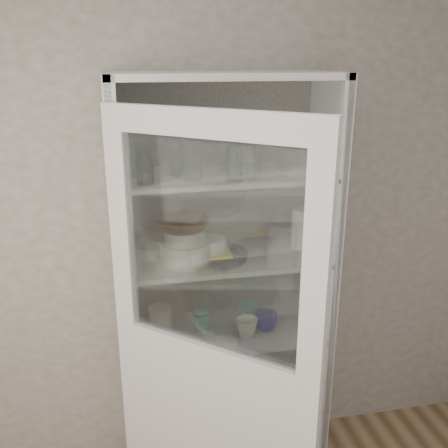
{
  "coord_description": "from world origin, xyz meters",
  "views": [
    {
      "loc": [
        -0.23,
        -0.9,
        2.16
      ],
      "look_at": [
        0.2,
        1.27,
        1.42
      ],
      "focal_mm": 40.0,
      "sensor_mm": 36.0,
      "label": 1
    }
  ],
  "objects_px": {
    "terracotta_bowl": "(184,223)",
    "glass_platter": "(211,255)",
    "plate_stack_back": "(153,247)",
    "tin_box": "(283,384)",
    "mug_teal": "(247,312)",
    "goblet_2": "(252,147)",
    "cream_dish": "(167,397)",
    "mug_white": "(247,328)",
    "goblet_1": "(233,148)",
    "plate_stack_front": "(185,251)",
    "cream_bowl": "(185,235)",
    "pantry_cabinet": "(222,308)",
    "goblet_0": "(175,152)",
    "measuring_cups": "(171,340)",
    "mug_blue": "(266,321)",
    "yellow_trivet": "(211,252)",
    "teal_jar": "(202,320)",
    "goblet_3": "(295,149)",
    "cupboard_door": "(211,395)",
    "white_canister": "(160,320)",
    "white_ramekin": "(211,244)",
    "grey_bowl_stack": "(305,228)"
  },
  "relations": [
    {
      "from": "goblet_3",
      "to": "plate_stack_back",
      "type": "height_order",
      "value": "goblet_3"
    },
    {
      "from": "cream_dish",
      "to": "grey_bowl_stack",
      "type": "bearing_deg",
      "value": 3.03
    },
    {
      "from": "cream_bowl",
      "to": "white_canister",
      "type": "xyz_separation_m",
      "value": [
        -0.12,
        0.07,
        -0.46
      ]
    },
    {
      "from": "measuring_cups",
      "to": "mug_blue",
      "type": "bearing_deg",
      "value": 4.36
    },
    {
      "from": "cream_bowl",
      "to": "tin_box",
      "type": "bearing_deg",
      "value": 3.43
    },
    {
      "from": "goblet_3",
      "to": "white_canister",
      "type": "bearing_deg",
      "value": -174.81
    },
    {
      "from": "tin_box",
      "to": "teal_jar",
      "type": "bearing_deg",
      "value": 175.32
    },
    {
      "from": "pantry_cabinet",
      "to": "cream_bowl",
      "type": "height_order",
      "value": "pantry_cabinet"
    },
    {
      "from": "goblet_3",
      "to": "mug_blue",
      "type": "relative_size",
      "value": 1.38
    },
    {
      "from": "plate_stack_front",
      "to": "teal_jar",
      "type": "height_order",
      "value": "plate_stack_front"
    },
    {
      "from": "terracotta_bowl",
      "to": "glass_platter",
      "type": "relative_size",
      "value": 0.67
    },
    {
      "from": "goblet_1",
      "to": "mug_teal",
      "type": "xyz_separation_m",
      "value": [
        0.07,
        -0.06,
        -0.84
      ]
    },
    {
      "from": "mug_blue",
      "to": "terracotta_bowl",
      "type": "bearing_deg",
      "value": 166.95
    },
    {
      "from": "pantry_cabinet",
      "to": "cupboard_door",
      "type": "relative_size",
      "value": 1.05
    },
    {
      "from": "goblet_3",
      "to": "teal_jar",
      "type": "distance_m",
      "value": 0.96
    },
    {
      "from": "plate_stack_front",
      "to": "glass_platter",
      "type": "height_order",
      "value": "plate_stack_front"
    },
    {
      "from": "mug_white",
      "to": "goblet_1",
      "type": "bearing_deg",
      "value": 120.45
    },
    {
      "from": "goblet_2",
      "to": "grey_bowl_stack",
      "type": "xyz_separation_m",
      "value": [
        0.26,
        -0.08,
        -0.39
      ]
    },
    {
      "from": "yellow_trivet",
      "to": "white_ramekin",
      "type": "bearing_deg",
      "value": 0.0
    },
    {
      "from": "pantry_cabinet",
      "to": "plate_stack_front",
      "type": "bearing_deg",
      "value": -150.94
    },
    {
      "from": "teal_jar",
      "to": "measuring_cups",
      "type": "height_order",
      "value": "teal_jar"
    },
    {
      "from": "plate_stack_front",
      "to": "tin_box",
      "type": "bearing_deg",
      "value": 3.43
    },
    {
      "from": "goblet_0",
      "to": "mug_teal",
      "type": "relative_size",
      "value": 1.86
    },
    {
      "from": "goblet_2",
      "to": "cream_dish",
      "type": "bearing_deg",
      "value": -165.4
    },
    {
      "from": "goblet_1",
      "to": "cream_bowl",
      "type": "xyz_separation_m",
      "value": [
        -0.26,
        -0.17,
        -0.36
      ]
    },
    {
      "from": "goblet_1",
      "to": "mug_white",
      "type": "distance_m",
      "value": 0.87
    },
    {
      "from": "goblet_0",
      "to": "cream_bowl",
      "type": "bearing_deg",
      "value": -79.08
    },
    {
      "from": "cream_bowl",
      "to": "glass_platter",
      "type": "xyz_separation_m",
      "value": [
        0.13,
        0.03,
        -0.12
      ]
    },
    {
      "from": "goblet_0",
      "to": "tin_box",
      "type": "distance_m",
      "value": 1.37
    },
    {
      "from": "goblet_0",
      "to": "mug_teal",
      "type": "xyz_separation_m",
      "value": [
        0.35,
        -0.0,
        -0.84
      ]
    },
    {
      "from": "cupboard_door",
      "to": "glass_platter",
      "type": "distance_m",
      "value": 0.65
    },
    {
      "from": "goblet_3",
      "to": "plate_stack_back",
      "type": "relative_size",
      "value": 0.72
    },
    {
      "from": "cupboard_door",
      "to": "goblet_1",
      "type": "relative_size",
      "value": 11.29
    },
    {
      "from": "goblet_0",
      "to": "terracotta_bowl",
      "type": "height_order",
      "value": "goblet_0"
    },
    {
      "from": "goblet_3",
      "to": "teal_jar",
      "type": "relative_size",
      "value": 1.68
    },
    {
      "from": "mug_white",
      "to": "measuring_cups",
      "type": "xyz_separation_m",
      "value": [
        -0.37,
        0.02,
        -0.03
      ]
    },
    {
      "from": "mug_white",
      "to": "cream_dish",
      "type": "distance_m",
      "value": 0.58
    },
    {
      "from": "terracotta_bowl",
      "to": "goblet_2",
      "type": "bearing_deg",
      "value": 23.28
    },
    {
      "from": "cream_bowl",
      "to": "white_canister",
      "type": "bearing_deg",
      "value": 149.55
    },
    {
      "from": "mug_teal",
      "to": "plate_stack_back",
      "type": "bearing_deg",
      "value": -166.74
    },
    {
      "from": "grey_bowl_stack",
      "to": "goblet_2",
      "type": "bearing_deg",
      "value": 162.23
    },
    {
      "from": "plate_stack_back",
      "to": "tin_box",
      "type": "height_order",
      "value": "plate_stack_back"
    },
    {
      "from": "terracotta_bowl",
      "to": "cream_dish",
      "type": "xyz_separation_m",
      "value": [
        -0.11,
        0.03,
        -0.95
      ]
    },
    {
      "from": "plate_stack_back",
      "to": "white_ramekin",
      "type": "xyz_separation_m",
      "value": [
        0.27,
        -0.11,
        0.03
      ]
    },
    {
      "from": "yellow_trivet",
      "to": "teal_jar",
      "type": "bearing_deg",
      "value": 139.91
    },
    {
      "from": "plate_stack_back",
      "to": "mug_teal",
      "type": "xyz_separation_m",
      "value": [
        0.47,
        -0.03,
        -0.38
      ]
    },
    {
      "from": "yellow_trivet",
      "to": "white_canister",
      "type": "distance_m",
      "value": 0.44
    },
    {
      "from": "plate_stack_front",
      "to": "glass_platter",
      "type": "bearing_deg",
      "value": 12.73
    },
    {
      "from": "terracotta_bowl",
      "to": "plate_stack_front",
      "type": "bearing_deg",
      "value": 180.0
    },
    {
      "from": "plate_stack_front",
      "to": "white_canister",
      "type": "relative_size",
      "value": 1.77
    }
  ]
}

